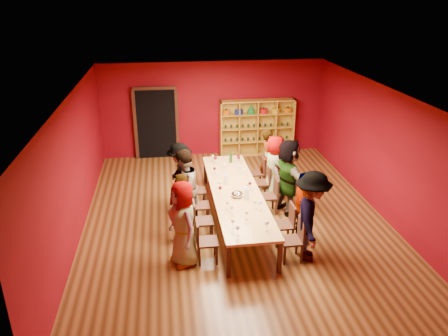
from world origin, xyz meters
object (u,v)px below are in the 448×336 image
Objects in this scene: person_right_1 at (302,208)px; chair_person_right_2 at (271,194)px; person_left_1 at (180,208)px; chair_person_right_4 at (259,171)px; chair_person_left_3 at (194,188)px; chair_person_right_3 at (264,180)px; person_right_2 at (288,176)px; wine_bottle at (231,158)px; shelving_unit at (257,125)px; person_right_3 at (275,168)px; chair_person_right_1 at (287,222)px; chair_person_left_0 at (203,239)px; person_right_4 at (268,159)px; person_left_3 at (180,176)px; tasting_table at (236,193)px; chair_person_right_0 at (295,237)px; person_left_2 at (183,188)px; chair_person_left_1 at (199,219)px; person_right_0 at (311,217)px; spittoon_bowl at (237,194)px; person_left_0 at (183,224)px; chair_person_left_2 at (197,203)px.

person_right_1 is 1.45m from chair_person_right_2.
person_left_1 reaches higher than chair_person_right_4.
chair_person_left_3 is 1.00× the size of chair_person_right_3.
person_right_2 reaches higher than wine_bottle.
shelving_unit reaches higher than person_right_3.
chair_person_right_1 is (-0.49, -5.46, -0.49)m from shelving_unit.
person_right_4 is at bearing 57.57° from chair_person_left_0.
person_right_3 is (2.41, 0.24, -0.00)m from person_left_3.
chair_person_right_3 is at bearing 164.21° from person_right_4.
chair_person_right_3 is at bearing 82.77° from person_left_3.
tasting_table is 5.06× the size of chair_person_right_3.
chair_person_left_3 is 1.00× the size of chair_person_right_0.
person_left_2 is 2.67m from person_right_1.
person_left_1 is at bearing 100.03° from person_right_1.
chair_person_left_1 is at bearing 90.00° from chair_person_left_0.
person_left_1 is at bearing -156.16° from chair_person_right_2.
person_left_1 reaches higher than chair_person_left_3.
person_right_0 is at bearing -174.12° from person_right_4.
person_right_2 reaches higher than person_right_1.
person_left_2 is (-0.29, 0.73, 0.40)m from chair_person_left_1.
chair_person_right_0 is (1.82, -2.55, 0.00)m from chair_person_left_3.
person_right_0 is at bearing 29.97° from person_left_3.
person_left_3 is 2.24m from chair_person_right_2.
chair_person_right_4 is at bearing 53.10° from chair_person_left_1.
wine_bottle reaches higher than chair_person_right_3.
person_right_0 is at bearing 77.62° from person_left_2.
person_right_2 is 1.44m from spittoon_bowl.
chair_person_left_3 is 0.54× the size of person_right_4.
chair_person_right_1 is (2.14, -1.93, -0.34)m from person_left_3.
spittoon_bowl is (1.21, -1.11, -0.03)m from person_left_3.
person_left_2 is 2.02× the size of chair_person_right_0.
tasting_table is 2.57× the size of person_left_0.
person_right_3 is (2.09, 0.24, 0.34)m from chair_person_left_3.
person_left_2 is at bearing 71.13° from person_right_0.
person_right_3 is (2.09, 1.05, 0.34)m from chair_person_left_2.
tasting_table is at bearing 150.56° from person_right_4.
person_right_2 reaches higher than chair_person_right_1.
chair_person_left_0 is at bearing -125.28° from spittoon_bowl.
chair_person_left_1 and chair_person_right_3 have the same top height.
chair_person_left_3 is at bearing 138.95° from tasting_table.
chair_person_left_2 is (0.00, 1.56, 0.00)m from chair_person_left_0.
person_right_3 is at bearing 17.71° from person_right_0.
shelving_unit is at bearing -0.06° from person_right_4.
shelving_unit is at bearing 83.20° from chair_person_right_2.
person_right_1 reaches higher than chair_person_left_2.
person_right_0 is at bearing 91.74° from person_left_1.
person_left_3 is at bearing 60.78° from person_right_0.
chair_person_right_0 is at bearing 179.23° from person_right_3.
chair_person_right_0 is at bearing -94.58° from shelving_unit.
person_left_0 reaches higher than wine_bottle.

